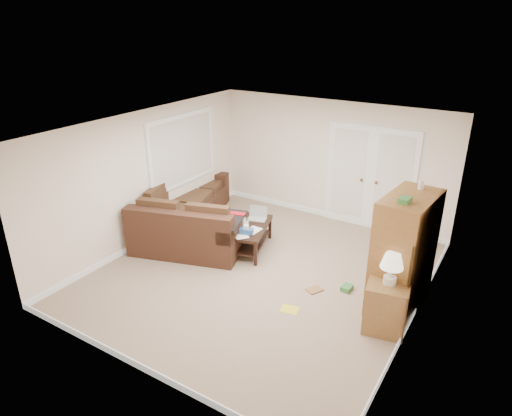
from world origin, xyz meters
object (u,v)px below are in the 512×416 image
Objects in this scene: side_cabinet at (387,302)px; tv_armoire at (404,253)px; coffee_table at (250,236)px; sectional_sofa at (187,216)px.

tv_armoire is at bearing 80.13° from side_cabinet.
coffee_table is at bearing 150.81° from side_cabinet.
coffee_table is at bearing 178.67° from tv_armoire.
side_cabinet is (4.26, -0.90, 0.06)m from sectional_sofa.
coffee_table is 1.11× the size of side_cabinet.
tv_armoire is 0.79m from side_cabinet.
side_cabinet is (0.00, -0.63, -0.47)m from tv_armoire.
sectional_sofa is 1.67× the size of tv_armoire.
side_cabinet is at bearing -29.18° from sectional_sofa.
side_cabinet is at bearing -35.99° from coffee_table.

